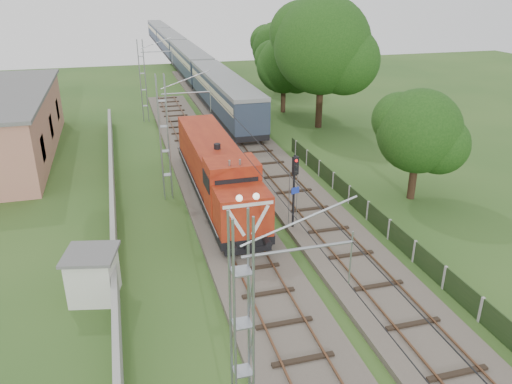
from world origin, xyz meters
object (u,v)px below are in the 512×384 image
object	(u,v)px
locomotive	(217,169)
coach_rake	(179,50)
signal_post	(295,181)
relay_hut	(93,275)

from	to	relation	value
locomotive	coach_rake	world-z (taller)	locomotive
coach_rake	signal_post	size ratio (longest dim) A/B	20.42
relay_hut	coach_rake	bearing A→B (deg)	79.24
locomotive	relay_hut	world-z (taller)	locomotive
coach_rake	signal_post	xyz separation A→B (m)	(-1.76, -61.64, 0.55)
coach_rake	locomotive	bearing A→B (deg)	-95.09
relay_hut	signal_post	bearing A→B (deg)	18.61
signal_post	coach_rake	bearing A→B (deg)	88.36
coach_rake	relay_hut	xyz separation A→B (m)	(-12.40, -65.22, -1.43)
coach_rake	signal_post	distance (m)	61.67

